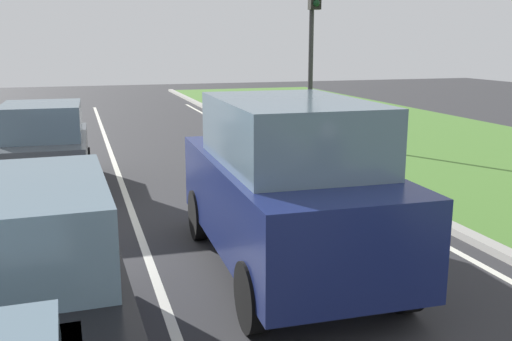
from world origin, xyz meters
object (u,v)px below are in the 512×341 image
Objects in this scene: car_suv_ahead at (287,185)px; car_sedan_left_lane at (16,289)px; car_hatchback_far at (45,147)px; traffic_light_near_right at (313,26)px.

car_suv_ahead is 3.63m from car_sedan_left_lane.
traffic_light_near_right is at bearing 27.60° from car_hatchback_far.
traffic_light_near_right is at bearing 66.98° from car_suv_ahead.
car_sedan_left_lane is (-3.13, -1.84, -0.25)m from car_suv_ahead.
car_suv_ahead is 0.88× the size of traffic_light_near_right.
car_suv_ahead reaches higher than car_hatchback_far.
car_hatchback_far is at bearing -154.02° from traffic_light_near_right.
traffic_light_near_right is (7.33, 3.57, 2.53)m from car_hatchback_far.
traffic_light_near_right reaches higher than car_hatchback_far.
traffic_light_near_right reaches higher than car_suv_ahead.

